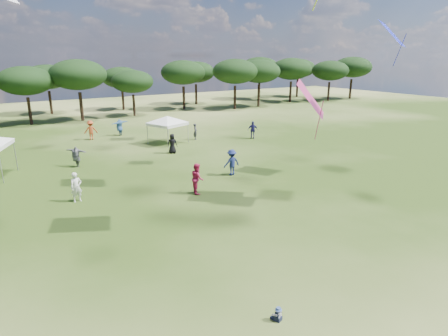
{
  "coord_description": "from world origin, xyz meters",
  "views": [
    {
      "loc": [
        -6.56,
        -5.53,
        7.94
      ],
      "look_at": [
        0.64,
        6.0,
        3.85
      ],
      "focal_mm": 30.0,
      "sensor_mm": 36.0,
      "label": 1
    }
  ],
  "objects": [
    {
      "name": "tent_right",
      "position": [
        7.22,
        26.46,
        2.47
      ],
      "size": [
        5.36,
        5.36,
        2.89
      ],
      "rotation": [
        0.0,
        0.0,
        0.37
      ],
      "color": "gray",
      "rests_on": "ground"
    },
    {
      "name": "festival_crowd",
      "position": [
        -0.75,
        23.48,
        0.87
      ],
      "size": [
        29.33,
        20.51,
        1.9
      ],
      "color": "navy",
      "rests_on": "ground"
    },
    {
      "name": "toddler",
      "position": [
        0.07,
        1.92,
        0.21
      ],
      "size": [
        0.35,
        0.38,
        0.47
      ],
      "rotation": [
        0.0,
        0.0,
        0.31
      ],
      "color": "black",
      "rests_on": "ground"
    },
    {
      "name": "tree_line",
      "position": [
        2.39,
        47.41,
        5.42
      ],
      "size": [
        108.78,
        17.63,
        7.77
      ],
      "color": "black",
      "rests_on": "ground"
    }
  ]
}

